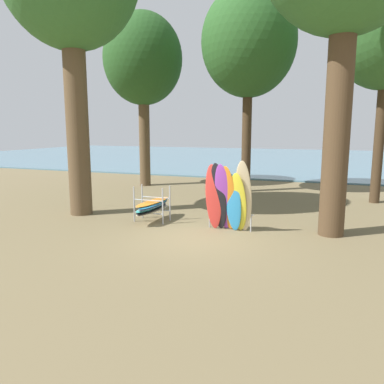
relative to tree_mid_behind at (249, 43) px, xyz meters
The scene contains 6 objects.
ground_plane 11.60m from the tree_mid_behind, 86.68° to the right, with size 80.00×80.00×0.00m, color brown.
lake_water 23.61m from the tree_mid_behind, 88.68° to the left, with size 80.00×36.00×0.10m, color slate.
tree_mid_behind is the anchor object (origin of this frame).
tree_far_right_back 5.88m from the tree_mid_behind, behind, with size 4.32×4.32×9.47m.
leaning_board_pile 10.20m from the tree_mid_behind, 81.26° to the right, with size 1.57×0.75×2.30m.
board_storage_rack 10.29m from the tree_mid_behind, 102.21° to the right, with size 1.15×2.13×1.25m.
Camera 1 is at (3.77, -10.34, 3.25)m, focal length 35.50 mm.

